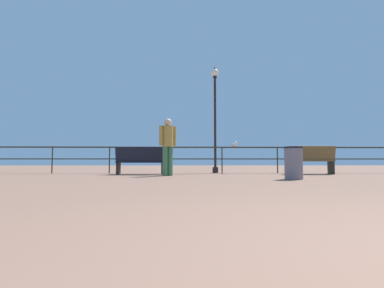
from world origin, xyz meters
name	(u,v)px	position (x,y,z in m)	size (l,w,h in m)	color
pier_railing	(222,153)	(0.00, 9.88, 0.75)	(25.42, 0.05, 1.00)	#2E2B17
bench_near_left	(140,159)	(-2.95, 8.99, 0.51)	(1.67, 0.74, 0.95)	black
bench_near_right	(311,159)	(3.00, 8.99, 0.54)	(1.58, 0.70, 0.98)	brown
lamppost_center	(215,108)	(-0.22, 10.19, 2.54)	(0.31, 0.31, 4.21)	black
person_by_bench	(168,143)	(-1.95, 8.05, 1.03)	(0.52, 0.34, 1.79)	#3D7146
seagull_on_rail	(235,144)	(0.48, 9.86, 1.09)	(0.23, 0.40, 0.19)	silver
trash_bin	(293,163)	(1.32, 6.26, 0.41)	(0.46, 0.46, 0.82)	slate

